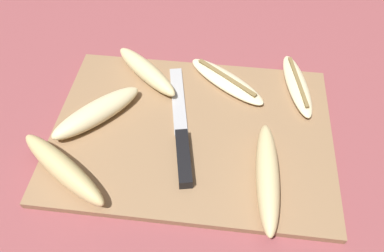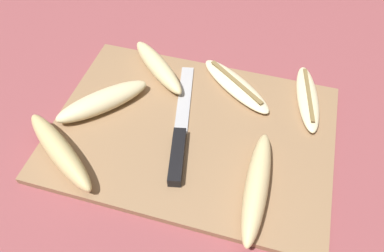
{
  "view_description": "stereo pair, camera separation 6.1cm",
  "coord_description": "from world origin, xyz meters",
  "px_view_note": "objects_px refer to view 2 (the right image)",
  "views": [
    {
      "loc": [
        0.04,
        -0.37,
        0.5
      ],
      "look_at": [
        0.0,
        0.0,
        0.02
      ],
      "focal_mm": 35.0,
      "sensor_mm": 36.0,
      "label": 1
    },
    {
      "loc": [
        0.1,
        -0.36,
        0.5
      ],
      "look_at": [
        0.0,
        0.0,
        0.02
      ],
      "focal_mm": 35.0,
      "sensor_mm": 36.0,
      "label": 2
    }
  ],
  "objects_px": {
    "banana_cream_curved": "(103,101)",
    "banana_ripe_center": "(257,186)",
    "knife": "(179,142)",
    "banana_bright_far": "(236,85)",
    "banana_pale_long": "(307,98)",
    "banana_spotted_left": "(60,151)",
    "banana_soft_right": "(158,67)"
  },
  "relations": [
    {
      "from": "banana_cream_curved",
      "to": "banana_ripe_center",
      "type": "bearing_deg",
      "value": -17.98
    },
    {
      "from": "knife",
      "to": "banana_bright_far",
      "type": "height_order",
      "value": "banana_bright_far"
    },
    {
      "from": "banana_pale_long",
      "to": "knife",
      "type": "bearing_deg",
      "value": -141.19
    },
    {
      "from": "knife",
      "to": "banana_pale_long",
      "type": "distance_m",
      "value": 0.24
    },
    {
      "from": "knife",
      "to": "banana_cream_curved",
      "type": "relative_size",
      "value": 1.69
    },
    {
      "from": "banana_ripe_center",
      "to": "banana_spotted_left",
      "type": "bearing_deg",
      "value": -175.57
    },
    {
      "from": "knife",
      "to": "banana_soft_right",
      "type": "distance_m",
      "value": 0.17
    },
    {
      "from": "banana_spotted_left",
      "to": "banana_bright_far",
      "type": "bearing_deg",
      "value": 44.09
    },
    {
      "from": "banana_cream_curved",
      "to": "banana_bright_far",
      "type": "bearing_deg",
      "value": 27.03
    },
    {
      "from": "banana_ripe_center",
      "to": "knife",
      "type": "bearing_deg",
      "value": 158.76
    },
    {
      "from": "banana_cream_curved",
      "to": "banana_pale_long",
      "type": "distance_m",
      "value": 0.35
    },
    {
      "from": "knife",
      "to": "banana_cream_curved",
      "type": "distance_m",
      "value": 0.15
    },
    {
      "from": "banana_soft_right",
      "to": "banana_spotted_left",
      "type": "distance_m",
      "value": 0.23
    },
    {
      "from": "knife",
      "to": "banana_ripe_center",
      "type": "distance_m",
      "value": 0.14
    },
    {
      "from": "banana_pale_long",
      "to": "banana_ripe_center",
      "type": "height_order",
      "value": "banana_ripe_center"
    },
    {
      "from": "knife",
      "to": "banana_spotted_left",
      "type": "relative_size",
      "value": 1.5
    },
    {
      "from": "banana_spotted_left",
      "to": "banana_bright_far",
      "type": "xyz_separation_m",
      "value": [
        0.23,
        0.22,
        -0.01
      ]
    },
    {
      "from": "banana_ripe_center",
      "to": "banana_cream_curved",
      "type": "bearing_deg",
      "value": 162.02
    },
    {
      "from": "knife",
      "to": "banana_spotted_left",
      "type": "distance_m",
      "value": 0.18
    },
    {
      "from": "banana_ripe_center",
      "to": "banana_bright_far",
      "type": "xyz_separation_m",
      "value": [
        -0.07,
        0.2,
        -0.01
      ]
    },
    {
      "from": "banana_spotted_left",
      "to": "banana_bright_far",
      "type": "relative_size",
      "value": 1.08
    },
    {
      "from": "knife",
      "to": "banana_ripe_center",
      "type": "height_order",
      "value": "banana_ripe_center"
    },
    {
      "from": "banana_pale_long",
      "to": "banana_soft_right",
      "type": "bearing_deg",
      "value": -179.2
    },
    {
      "from": "banana_pale_long",
      "to": "banana_ripe_center",
      "type": "bearing_deg",
      "value": -105.37
    },
    {
      "from": "banana_pale_long",
      "to": "banana_ripe_center",
      "type": "relative_size",
      "value": 0.84
    },
    {
      "from": "banana_soft_right",
      "to": "banana_spotted_left",
      "type": "relative_size",
      "value": 0.84
    },
    {
      "from": "knife",
      "to": "banana_soft_right",
      "type": "xyz_separation_m",
      "value": [
        -0.09,
        0.15,
        0.01
      ]
    },
    {
      "from": "banana_ripe_center",
      "to": "banana_bright_far",
      "type": "relative_size",
      "value": 1.2
    },
    {
      "from": "knife",
      "to": "banana_ripe_center",
      "type": "bearing_deg",
      "value": -33.02
    },
    {
      "from": "knife",
      "to": "banana_cream_curved",
      "type": "xyz_separation_m",
      "value": [
        -0.15,
        0.04,
        0.01
      ]
    },
    {
      "from": "banana_soft_right",
      "to": "banana_spotted_left",
      "type": "bearing_deg",
      "value": -110.11
    },
    {
      "from": "banana_cream_curved",
      "to": "banana_soft_right",
      "type": "xyz_separation_m",
      "value": [
        0.06,
        0.11,
        -0.0
      ]
    }
  ]
}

